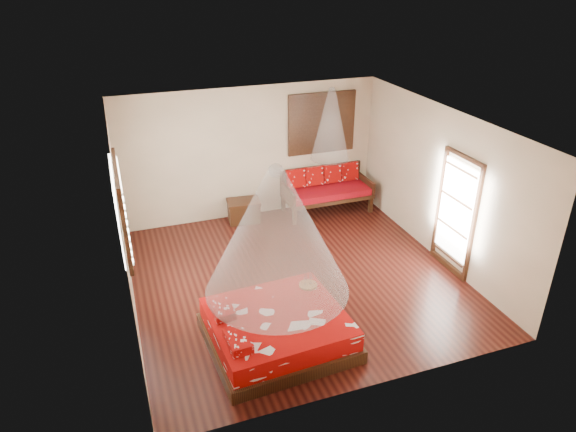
# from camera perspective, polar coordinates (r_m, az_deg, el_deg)

# --- Properties ---
(room) EXTENTS (5.54, 5.54, 2.84)m
(room) POSITION_cam_1_polar(r_m,az_deg,el_deg) (8.44, 0.99, 1.14)
(room) COLOR black
(room) RESTS_ON ground
(bed) EXTENTS (2.06, 1.89, 0.63)m
(bed) POSITION_cam_1_polar(r_m,az_deg,el_deg) (7.57, -1.27, -12.48)
(bed) COLOR black
(bed) RESTS_ON floor
(daybed) EXTENTS (1.92, 0.85, 0.97)m
(daybed) POSITION_cam_1_polar(r_m,az_deg,el_deg) (11.36, 4.22, 3.12)
(daybed) COLOR black
(daybed) RESTS_ON floor
(storage_chest) EXTENTS (0.73, 0.57, 0.47)m
(storage_chest) POSITION_cam_1_polar(r_m,az_deg,el_deg) (10.97, -4.93, 0.60)
(storage_chest) COLOR black
(storage_chest) RESTS_ON floor
(shutter_panel) EXTENTS (1.52, 0.06, 1.32)m
(shutter_panel) POSITION_cam_1_polar(r_m,az_deg,el_deg) (11.18, 3.78, 10.25)
(shutter_panel) COLOR black
(shutter_panel) RESTS_ON wall_back
(window_left) EXTENTS (0.10, 1.74, 1.34)m
(window_left) POSITION_cam_1_polar(r_m,az_deg,el_deg) (8.05, -17.91, 0.84)
(window_left) COLOR black
(window_left) RESTS_ON wall_left
(glazed_door) EXTENTS (0.08, 1.02, 2.16)m
(glazed_door) POSITION_cam_1_polar(r_m,az_deg,el_deg) (9.35, 18.11, 0.15)
(glazed_door) COLOR black
(glazed_door) RESTS_ON floor
(wine_tray) EXTENTS (0.29, 0.29, 0.23)m
(wine_tray) POSITION_cam_1_polar(r_m,az_deg,el_deg) (7.99, 2.25, -7.38)
(wine_tray) COLOR brown
(wine_tray) RESTS_ON bed
(mosquito_net_main) EXTENTS (1.98, 1.98, 1.80)m
(mosquito_net_main) POSITION_cam_1_polar(r_m,az_deg,el_deg) (6.69, -1.28, -1.72)
(mosquito_net_main) COLOR silver
(mosquito_net_main) RESTS_ON ceiling
(mosquito_net_daybed) EXTENTS (0.81, 0.81, 1.50)m
(mosquito_net_daybed) POSITION_cam_1_polar(r_m,az_deg,el_deg) (10.74, 4.78, 10.10)
(mosquito_net_daybed) COLOR silver
(mosquito_net_daybed) RESTS_ON ceiling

